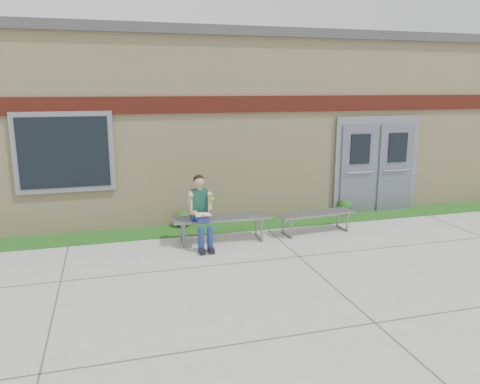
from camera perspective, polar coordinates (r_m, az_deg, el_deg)
name	(u,v)px	position (r m, az deg, el deg)	size (l,w,h in m)	color
ground	(254,273)	(7.72, 1.71, -9.87)	(80.00, 80.00, 0.00)	#9E9E99
grass_strip	(218,228)	(10.08, -2.75, -4.35)	(16.00, 0.80, 0.02)	#1C4B14
school_building	(188,119)	(12.99, -6.30, 8.81)	(16.20, 6.22, 4.20)	beige
bench_left	(222,222)	(9.15, -2.27, -3.71)	(1.92, 0.62, 0.49)	slate
bench_right	(315,217)	(9.80, 9.18, -3.06)	(1.67, 0.59, 0.42)	slate
girl	(201,209)	(8.77, -4.77, -2.12)	(0.47, 0.78, 1.36)	navy
shrub_mid	(183,219)	(10.13, -7.00, -3.25)	(0.35, 0.35, 0.35)	#1C4B14
shrub_east	(345,207)	(11.36, 12.69, -1.74)	(0.34, 0.34, 0.34)	#1C4B14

